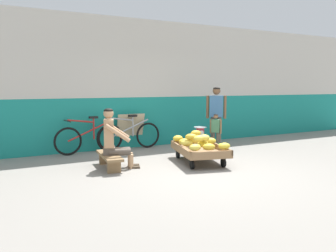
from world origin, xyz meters
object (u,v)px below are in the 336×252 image
object	(u,v)px
vendor_seated	(114,139)
bicycle_near_left	(90,138)
weighing_scale	(200,133)
low_bench	(109,158)
plastic_crate	(200,145)
banana_cart	(199,151)
bicycle_far_left	(129,135)
customer_adult	(216,111)
customer_child	(216,129)
sign_board	(130,131)
shopping_bag	(222,149)

from	to	relation	value
vendor_seated	bicycle_near_left	distance (m)	1.67
vendor_seated	weighing_scale	distance (m)	2.43
low_bench	plastic_crate	xyz separation A→B (m)	(2.43, 0.59, -0.05)
low_bench	bicycle_near_left	bearing A→B (deg)	87.82
banana_cart	bicycle_far_left	xyz separation A→B (m)	(-0.74, 2.02, 0.11)
customer_adult	low_bench	bearing A→B (deg)	-166.21
low_bench	vendor_seated	distance (m)	0.38
customer_child	plastic_crate	bearing A→B (deg)	148.89
sign_board	customer_adult	bearing A→B (deg)	-30.67
bicycle_near_left	customer_adult	bearing A→B (deg)	-17.04
weighing_scale	bicycle_near_left	distance (m)	2.59
low_bench	customer_adult	size ratio (longest dim) A/B	0.74
bicycle_near_left	sign_board	size ratio (longest dim) A/B	1.91
bicycle_far_left	customer_child	size ratio (longest dim) A/B	1.84
weighing_scale	bicycle_far_left	world-z (taller)	bicycle_far_left
banana_cart	customer_child	distance (m)	1.28
weighing_scale	plastic_crate	bearing A→B (deg)	90.00
vendor_seated	sign_board	world-z (taller)	vendor_seated
sign_board	plastic_crate	bearing A→B (deg)	-43.92
low_bench	weighing_scale	xyz separation A→B (m)	(2.43, 0.59, 0.25)
banana_cart	low_bench	distance (m)	1.82
weighing_scale	bicycle_near_left	xyz separation A→B (m)	(-2.37, 1.04, -0.10)
low_bench	customer_child	distance (m)	2.79
bicycle_near_left	shopping_bag	size ratio (longest dim) A/B	6.91
vendor_seated	bicycle_far_left	world-z (taller)	vendor_seated
bicycle_far_left	banana_cart	bearing A→B (deg)	-69.85
banana_cart	shopping_bag	world-z (taller)	banana_cart
bicycle_near_left	sign_board	distance (m)	1.10
bicycle_near_left	low_bench	bearing A→B (deg)	-92.18
weighing_scale	vendor_seated	bearing A→B (deg)	-165.32
bicycle_near_left	shopping_bag	world-z (taller)	bicycle_near_left
bicycle_near_left	shopping_bag	distance (m)	3.07
plastic_crate	sign_board	bearing A→B (deg)	136.08
low_bench	bicycle_far_left	xyz separation A→B (m)	(1.04, 1.63, 0.15)
vendor_seated	customer_child	size ratio (longest dim) A/B	1.27
bicycle_near_left	bicycle_far_left	distance (m)	0.98
customer_child	banana_cart	bearing A→B (deg)	-140.84
bicycle_far_left	customer_adult	world-z (taller)	customer_adult
sign_board	customer_child	xyz separation A→B (m)	(1.60, -1.43, 0.12)
bicycle_far_left	customer_adult	xyz separation A→B (m)	(1.95, -0.90, 0.60)
plastic_crate	sign_board	xyz separation A→B (m)	(-1.29, 1.24, 0.28)
low_bench	bicycle_near_left	xyz separation A→B (m)	(0.06, 1.63, 0.15)
plastic_crate	shopping_bag	world-z (taller)	plastic_crate
vendor_seated	customer_adult	size ratio (longest dim) A/B	0.75
low_bench	vendor_seated	xyz separation A→B (m)	(0.08, -0.03, 0.37)
banana_cart	bicycle_far_left	distance (m)	2.15
weighing_scale	shopping_bag	distance (m)	0.64
customer_adult	customer_child	size ratio (longest dim) A/B	1.70
sign_board	shopping_bag	world-z (taller)	sign_board
bicycle_near_left	bicycle_far_left	world-z (taller)	same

